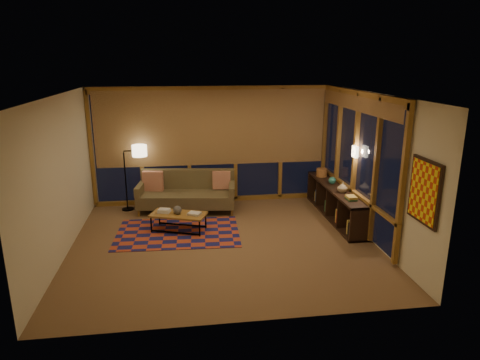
{
  "coord_description": "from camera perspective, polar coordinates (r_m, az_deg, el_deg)",
  "views": [
    {
      "loc": [
        -0.7,
        -7.26,
        3.27
      ],
      "look_at": [
        0.38,
        0.48,
        1.06
      ],
      "focal_mm": 32.0,
      "sensor_mm": 36.0,
      "label": 1
    }
  ],
  "objects": [
    {
      "name": "book_stack_b",
      "position": [
        8.37,
        -6.09,
        -4.48
      ],
      "size": [
        0.31,
        0.29,
        0.05
      ],
      "primitive_type": null,
      "rotation": [
        0.0,
        0.0,
        -0.5
      ],
      "color": "silver",
      "rests_on": "coffee_table"
    },
    {
      "name": "shelf_book_stack",
      "position": [
        8.48,
        14.6,
        -2.3
      ],
      "size": [
        0.2,
        0.26,
        0.07
      ],
      "primitive_type": null,
      "rotation": [
        0.0,
        0.0,
        0.11
      ],
      "color": "silver",
      "rests_on": "bookshelf"
    },
    {
      "name": "basket",
      "position": [
        10.0,
        10.85,
        1.0
      ],
      "size": [
        0.29,
        0.29,
        0.18
      ],
      "primitive_type": "cylinder",
      "rotation": [
        0.0,
        0.0,
        0.21
      ],
      "color": "#A66634",
      "rests_on": "bookshelf"
    },
    {
      "name": "sofa",
      "position": [
        9.54,
        -7.14,
        -1.62
      ],
      "size": [
        2.2,
        1.12,
        0.86
      ],
      "primitive_type": null,
      "rotation": [
        0.0,
        0.0,
        -0.13
      ],
      "color": "olive",
      "rests_on": "floor"
    },
    {
      "name": "bookshelf",
      "position": [
        9.33,
        12.54,
        -2.93
      ],
      "size": [
        0.4,
        2.69,
        0.67
      ],
      "primitive_type": null,
      "color": "#312117",
      "rests_on": "floor"
    },
    {
      "name": "floor",
      "position": [
        7.99,
        -2.22,
        -8.37
      ],
      "size": [
        5.5,
        5.0,
        0.01
      ],
      "primitive_type": "cube",
      "color": "brown",
      "rests_on": "ground"
    },
    {
      "name": "ceiling",
      "position": [
        7.31,
        -2.45,
        11.32
      ],
      "size": [
        5.5,
        5.0,
        0.01
      ],
      "primitive_type": "cube",
      "color": "white",
      "rests_on": "walls"
    },
    {
      "name": "wall_sconce",
      "position": [
        8.57,
        15.1,
        3.67
      ],
      "size": [
        0.12,
        0.18,
        0.22
      ],
      "primitive_type": null,
      "color": "#FFE9B7",
      "rests_on": "walls"
    },
    {
      "name": "vase",
      "position": [
        8.87,
        13.51,
        -0.95
      ],
      "size": [
        0.21,
        0.21,
        0.21
      ],
      "primitive_type": "imported",
      "rotation": [
        0.0,
        0.0,
        0.04
      ],
      "color": "tan",
      "rests_on": "bookshelf"
    },
    {
      "name": "book_stack_a",
      "position": [
        8.58,
        -10.09,
        -4.06
      ],
      "size": [
        0.27,
        0.24,
        0.07
      ],
      "primitive_type": null,
      "rotation": [
        0.0,
        0.0,
        -0.26
      ],
      "color": "silver",
      "rests_on": "coffee_table"
    },
    {
      "name": "walls",
      "position": [
        7.54,
        -2.33,
        1.03
      ],
      "size": [
        5.51,
        5.01,
        2.7
      ],
      "color": "beige",
      "rests_on": "floor"
    },
    {
      "name": "ceramic_pot",
      "position": [
        8.44,
        -8.35,
        -3.96
      ],
      "size": [
        0.2,
        0.2,
        0.17
      ],
      "primitive_type": "sphere",
      "rotation": [
        0.0,
        0.0,
        -0.24
      ],
      "color": "black",
      "rests_on": "coffee_table"
    },
    {
      "name": "wall_art",
      "position": [
        6.65,
        23.34,
        -1.43
      ],
      "size": [
        0.06,
        0.74,
        0.94
      ],
      "primitive_type": null,
      "color": "red",
      "rests_on": "walls"
    },
    {
      "name": "teal_bowl",
      "position": [
        9.42,
        12.2,
        -0.07
      ],
      "size": [
        0.19,
        0.19,
        0.16
      ],
      "primitive_type": "sphere",
      "rotation": [
        0.0,
        0.0,
        -0.25
      ],
      "color": "#277566",
      "rests_on": "bookshelf"
    },
    {
      "name": "pillow_left",
      "position": [
        9.72,
        -11.53,
        -0.13
      ],
      "size": [
        0.46,
        0.23,
        0.44
      ],
      "primitive_type": null,
      "rotation": [
        0.0,
        0.0,
        -0.18
      ],
      "color": "#AE2205",
      "rests_on": "sofa"
    },
    {
      "name": "coffee_table",
      "position": [
        8.54,
        -8.17,
        -5.58
      ],
      "size": [
        1.17,
        0.83,
        0.36
      ],
      "primitive_type": null,
      "rotation": [
        0.0,
        0.0,
        -0.35
      ],
      "color": "olive",
      "rests_on": "floor"
    },
    {
      "name": "window_wall_back",
      "position": [
        9.9,
        -3.72,
        4.59
      ],
      "size": [
        5.3,
        0.16,
        2.6
      ],
      "primitive_type": null,
      "color": "olive",
      "rests_on": "walls"
    },
    {
      "name": "pillow_right",
      "position": [
        9.62,
        -2.48,
        -0.12
      ],
      "size": [
        0.42,
        0.18,
        0.4
      ],
      "primitive_type": null,
      "rotation": [
        0.0,
        0.0,
        -0.11
      ],
      "color": "#AE2205",
      "rests_on": "sofa"
    },
    {
      "name": "floor_lamp",
      "position": [
        9.79,
        -15.03,
        0.27
      ],
      "size": [
        0.49,
        0.32,
        1.48
      ],
      "primitive_type": null,
      "rotation": [
        0.0,
        0.0,
        0.0
      ],
      "color": "black",
      "rests_on": "floor"
    },
    {
      "name": "window_wall_right",
      "position": [
        8.77,
        14.99,
        2.6
      ],
      "size": [
        0.16,
        3.7,
        2.6
      ],
      "primitive_type": null,
      "color": "olive",
      "rests_on": "walls"
    },
    {
      "name": "area_rug",
      "position": [
        8.5,
        -8.27,
        -6.96
      ],
      "size": [
        2.43,
        1.68,
        0.01
      ],
      "primitive_type": "cube",
      "rotation": [
        0.0,
        0.0,
        -0.05
      ],
      "color": "#B64325",
      "rests_on": "floor"
    }
  ]
}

